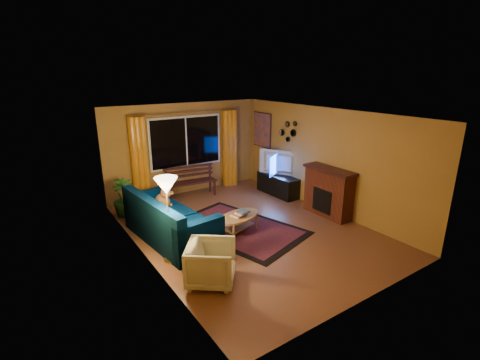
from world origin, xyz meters
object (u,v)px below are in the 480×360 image
coffee_table (239,224)px  floor_lamp (168,220)px  armchair (211,261)px  tv_console (278,185)px  sofa (170,217)px  bench (191,190)px

coffee_table → floor_lamp: bearing=-170.3°
armchair → tv_console: (3.63, 2.70, -0.11)m
sofa → bench: bearing=48.5°
bench → armchair: bearing=-105.1°
floor_lamp → sofa: bearing=66.1°
armchair → coffee_table: bearing=-9.7°
coffee_table → bench: bearing=86.9°
bench → sofa: (-1.45, -2.03, 0.26)m
bench → sofa: 2.51m
sofa → armchair: (-0.07, -1.81, -0.09)m
bench → floor_lamp: (-1.81, -2.84, 0.59)m
tv_console → sofa: bearing=-167.5°
sofa → coffee_table: bearing=-27.8°
floor_lamp → tv_console: floor_lamp is taller
sofa → floor_lamp: floor_lamp is taller
armchair → tv_console: bearing=-16.0°
floor_lamp → tv_console: bearing=23.4°
armchair → tv_console: 4.53m
armchair → floor_lamp: (-0.28, 1.00, 0.42)m
sofa → tv_console: sofa is taller
sofa → floor_lamp: size_ratio=1.46×
coffee_table → sofa: bearing=158.2°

